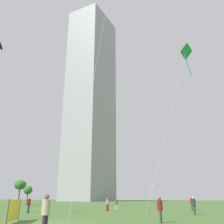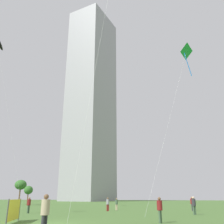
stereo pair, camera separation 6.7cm
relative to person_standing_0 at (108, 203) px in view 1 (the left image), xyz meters
The scene contains 13 objects.
ground 16.01m from the person_standing_0, 83.87° to the right, with size 280.00×280.00×0.00m, color #476B30.
person_standing_0 is the anchor object (origin of this frame).
person_standing_1 11.07m from the person_standing_0, 18.74° to the left, with size 0.39×0.39×1.76m.
person_standing_2 2.75m from the person_standing_0, 82.20° to the left, with size 0.35×0.35×1.58m.
person_standing_3 21.78m from the person_standing_0, 79.07° to the right, with size 0.41×0.41×1.85m.
person_standing_4 11.54m from the person_standing_0, 20.93° to the right, with size 0.39×0.39×1.78m.
person_standing_5 9.96m from the person_standing_0, 135.10° to the right, with size 0.38×0.38×1.70m.
person_standing_6 16.18m from the person_standing_0, 58.09° to the right, with size 0.38×0.38×1.71m.
kite_flying_3 23.58m from the person_standing_0, ahead, with size 6.23×9.64×22.42m.
park_tree_0 30.18m from the person_standing_0, 145.35° to the left, with size 1.93×1.93×4.14m.
park_tree_2 34.00m from the person_standing_0, 146.49° to the left, with size 2.72×2.72×5.59m.
distant_highrise_0 96.96m from the person_standing_0, 114.76° to the left, with size 17.13×23.12×98.57m, color #939399.
event_banner 16.64m from the person_standing_0, 94.99° to the right, with size 1.45×3.07×1.60m.
Camera 1 is at (9.29, -16.58, 1.70)m, focal length 39.49 mm.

